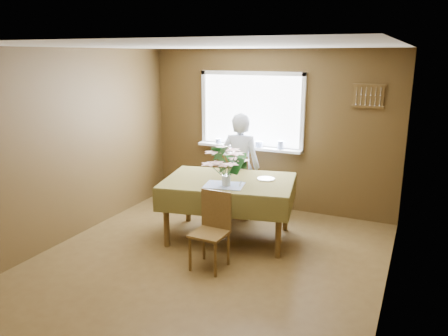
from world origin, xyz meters
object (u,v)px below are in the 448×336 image
at_px(chair_far, 237,183).
at_px(flower_bouquet, 226,162).
at_px(chair_near, 212,226).
at_px(dining_table, 229,187).
at_px(seated_woman, 240,166).

bearing_deg(chair_far, flower_bouquet, 103.68).
xyz_separation_m(chair_far, chair_near, (0.37, -1.58, -0.04)).
distance_m(dining_table, chair_far, 0.83).
bearing_deg(dining_table, flower_bouquet, -83.78).
distance_m(chair_far, seated_woman, 0.28).
relative_size(dining_table, chair_near, 2.10).
bearing_deg(chair_far, chair_near, 100.77).
height_order(dining_table, seated_woman, seated_woman).
bearing_deg(flower_bouquet, seated_woman, 103.07).
distance_m(chair_far, chair_near, 1.63).
bearing_deg(seated_woman, chair_near, 94.08).
bearing_deg(chair_far, seated_woman, 160.17).
bearing_deg(chair_near, chair_far, 105.00).
bearing_deg(seated_woman, dining_table, 94.39).
distance_m(chair_far, flower_bouquet, 1.24).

